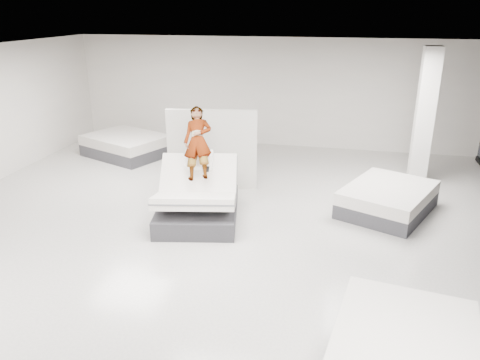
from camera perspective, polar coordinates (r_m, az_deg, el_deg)
The scene contains 9 objects.
room at distance 7.58m, azimuth -4.66°, elevation 1.79°, with size 14.00×14.04×3.20m.
hero_bed at distance 9.29m, azimuth -5.18°, elevation -2.56°, with size 1.89×2.29×1.30m.
person at distance 9.30m, azimuth -5.13°, elevation 3.02°, with size 0.57×0.37×1.55m, color slate.
remote at distance 9.00m, azimuth -3.94°, elevation 1.33°, with size 0.05×0.14×0.03m, color black.
divider_panel at distance 10.73m, azimuth -3.43°, elevation 3.69°, with size 2.05×0.09×1.87m, color silver.
flat_bed_right_far at distance 10.13m, azimuth 17.56°, elevation -2.25°, with size 2.19×2.44×0.55m.
flat_bed_right_near at distance 5.93m, azimuth 19.29°, elevation -19.84°, with size 1.87×2.31×0.57m.
flat_bed_left_far at distance 13.74m, azimuth -13.67°, elevation 4.12°, with size 2.63×2.34×0.59m.
column at distance 11.74m, azimuth 21.55°, elevation 7.13°, with size 0.40×0.40×3.20m, color white.
Camera 1 is at (2.18, -6.84, 4.00)m, focal length 35.00 mm.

